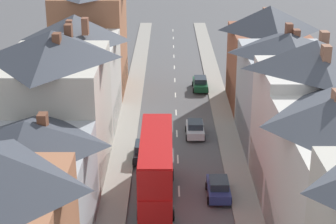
# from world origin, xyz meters

# --- Properties ---
(pavement_left) EXTENTS (2.20, 104.00, 0.14)m
(pavement_left) POSITION_xyz_m (-5.10, 38.00, 0.07)
(pavement_left) COLOR gray
(pavement_left) RESTS_ON ground
(pavement_right) EXTENTS (2.20, 104.00, 0.14)m
(pavement_right) POSITION_xyz_m (5.10, 38.00, 0.07)
(pavement_right) COLOR gray
(pavement_right) RESTS_ON ground
(centre_line_dashes) EXTENTS (0.14, 97.80, 0.01)m
(centre_line_dashes) POSITION_xyz_m (0.00, 36.00, 0.01)
(centre_line_dashes) COLOR silver
(centre_line_dashes) RESTS_ON ground
(terrace_row_left) EXTENTS (8.00, 66.76, 13.99)m
(terrace_row_left) POSITION_xyz_m (-10.18, 22.69, 5.86)
(terrace_row_left) COLOR #ADB2B7
(terrace_row_left) RESTS_ON ground
(terrace_row_right) EXTENTS (8.00, 60.57, 14.01)m
(terrace_row_right) POSITION_xyz_m (10.19, 17.98, 6.12)
(terrace_row_right) COLOR #935138
(terrace_row_right) RESTS_ON ground
(double_decker_bus_lead) EXTENTS (2.74, 10.80, 5.30)m
(double_decker_bus_lead) POSITION_xyz_m (-1.81, 22.62, 2.82)
(double_decker_bus_lead) COLOR red
(double_decker_bus_lead) RESTS_ON ground
(car_near_blue) EXTENTS (1.90, 4.03, 1.71)m
(car_near_blue) POSITION_xyz_m (-3.10, 29.95, 0.86)
(car_near_blue) COLOR black
(car_near_blue) RESTS_ON ground
(car_parked_left_a) EXTENTS (1.90, 4.38, 1.66)m
(car_parked_left_a) POSITION_xyz_m (3.10, 50.03, 0.84)
(car_parked_left_a) COLOR #144728
(car_parked_left_a) RESTS_ON ground
(car_parked_right_a) EXTENTS (1.90, 3.83, 1.65)m
(car_parked_right_a) POSITION_xyz_m (1.80, 35.32, 0.83)
(car_parked_right_a) COLOR silver
(car_parked_right_a) RESTS_ON ground
(car_parked_left_b) EXTENTS (1.90, 3.82, 1.64)m
(car_parked_left_b) POSITION_xyz_m (3.10, 23.04, 0.83)
(car_parked_left_b) COLOR navy
(car_parked_left_b) RESTS_ON ground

